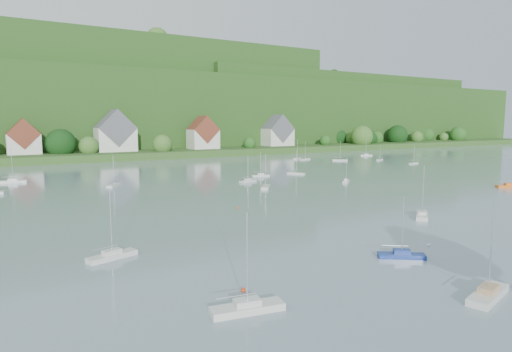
# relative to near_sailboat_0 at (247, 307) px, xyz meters

# --- Properties ---
(far_shore_strip) EXTENTS (600.00, 60.00, 3.00)m
(far_shore_strip) POSITION_rel_near_sailboat_0_xyz_m (23.71, 175.56, 1.06)
(far_shore_strip) COLOR #2C541F
(far_shore_strip) RESTS_ON ground
(forested_ridge) EXTENTS (620.00, 181.22, 69.89)m
(forested_ridge) POSITION_rel_near_sailboat_0_xyz_m (24.11, 244.12, 22.44)
(forested_ridge) COLOR #1D3E13
(forested_ridge) RESTS_ON ground
(village_building_1) EXTENTS (12.00, 9.36, 14.00)m
(village_building_1) POSITION_rel_near_sailboat_0_xyz_m (-6.29, 164.56, 8.31)
(village_building_1) COLOR beige
(village_building_1) RESTS_ON far_shore_strip
(village_building_2) EXTENTS (16.00, 11.44, 18.00)m
(village_building_2) POSITION_rel_near_sailboat_0_xyz_m (28.71, 163.56, 9.83)
(village_building_2) COLOR beige
(village_building_2) RESTS_ON far_shore_strip
(village_building_3) EXTENTS (13.00, 10.40, 15.50)m
(village_building_3) POSITION_rel_near_sailboat_0_xyz_m (68.71, 161.56, 8.99)
(village_building_3) COLOR beige
(village_building_3) RESTS_ON far_shore_strip
(village_building_4) EXTENTS (15.00, 10.40, 16.50)m
(village_building_4) POSITION_rel_near_sailboat_0_xyz_m (113.71, 165.56, 9.14)
(village_building_4) COLOR beige
(village_building_4) RESTS_ON far_shore_strip
(near_sailboat_0) EXTENTS (6.41, 2.77, 8.37)m
(near_sailboat_0) POSITION_rel_near_sailboat_0_xyz_m (0.00, 0.00, 0.00)
(near_sailboat_0) COLOR silver
(near_sailboat_0) RESTS_ON ground
(near_sailboat_1) EXTENTS (5.10, 4.34, 7.11)m
(near_sailboat_1) POSITION_rel_near_sailboat_0_xyz_m (22.45, 3.47, -0.04)
(near_sailboat_1) COLOR navy
(near_sailboat_1) RESTS_ON ground
(near_sailboat_2) EXTENTS (6.67, 3.47, 8.67)m
(near_sailboat_2) POSITION_rel_near_sailboat_0_xyz_m (19.77, -8.50, 0.01)
(near_sailboat_2) COLOR silver
(near_sailboat_2) RESTS_ON ground
(near_sailboat_3) EXTENTS (6.08, 5.36, 8.59)m
(near_sailboat_3) POSITION_rel_near_sailboat_0_xyz_m (42.48, 16.58, 0.01)
(near_sailboat_3) COLOR silver
(near_sailboat_3) RESTS_ON ground
(near_sailboat_5) EXTENTS (5.90, 4.35, 7.91)m
(near_sailboat_5) POSITION_rel_near_sailboat_0_xyz_m (88.07, 27.99, -0.01)
(near_sailboat_5) COLOR orange
(near_sailboat_5) RESTS_ON ground
(near_sailboat_6) EXTENTS (6.01, 3.26, 7.81)m
(near_sailboat_6) POSITION_rel_near_sailboat_0_xyz_m (-6.13, 20.34, -0.02)
(near_sailboat_6) COLOR silver
(near_sailboat_6) RESTS_ON ground
(mooring_buoy_0) EXTENTS (0.45, 0.45, 0.45)m
(mooring_buoy_0) POSITION_rel_near_sailboat_0_xyz_m (1.93, 4.08, -0.44)
(mooring_buoy_0) COLOR #F54217
(mooring_buoy_0) RESTS_ON ground
(mooring_buoy_1) EXTENTS (0.43, 0.43, 0.43)m
(mooring_buoy_1) POSITION_rel_near_sailboat_0_xyz_m (29.38, 5.14, -0.44)
(mooring_buoy_1) COLOR white
(mooring_buoy_1) RESTS_ON ground
(mooring_buoy_3) EXTENTS (0.39, 0.39, 0.39)m
(mooring_buoy_3) POSITION_rel_near_sailboat_0_xyz_m (20.27, 38.84, -0.44)
(mooring_buoy_3) COLOR #F54217
(mooring_buoy_3) RESTS_ON ground
(far_sailboat_cluster) EXTENTS (203.73, 72.84, 8.71)m
(far_sailboat_cluster) POSITION_rel_near_sailboat_0_xyz_m (36.50, 93.75, -0.08)
(far_sailboat_cluster) COLOR silver
(far_sailboat_cluster) RESTS_ON ground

